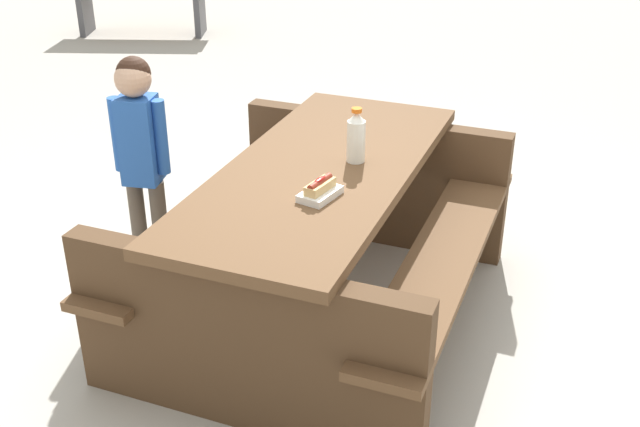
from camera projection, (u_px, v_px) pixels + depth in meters
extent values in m
plane|color=#B7B2A8|center=(320.00, 313.00, 3.66)|extent=(30.00, 30.00, 0.00)
cube|color=brown|center=(320.00, 172.00, 3.32)|extent=(1.93, 1.17, 0.05)
cube|color=brown|center=(444.00, 256.00, 3.28)|extent=(1.81, 0.70, 0.04)
cube|color=brown|center=(208.00, 211.00, 3.64)|extent=(1.81, 0.70, 0.04)
cube|color=#4D3520|center=(242.00, 347.00, 2.85)|extent=(0.43, 1.38, 0.70)
cube|color=#4D3520|center=(373.00, 180.00, 4.14)|extent=(0.43, 1.38, 0.70)
cylinder|color=silver|center=(356.00, 141.00, 3.32)|extent=(0.08, 0.08, 0.18)
cone|color=silver|center=(357.00, 117.00, 3.27)|extent=(0.07, 0.07, 0.04)
cylinder|color=orange|center=(357.00, 110.00, 3.26)|extent=(0.04, 0.04, 0.02)
cube|color=white|center=(320.00, 194.00, 3.04)|extent=(0.18, 0.12, 0.03)
cube|color=#D8B272|center=(320.00, 186.00, 3.03)|extent=(0.15, 0.06, 0.04)
cylinder|color=maroon|center=(320.00, 182.00, 3.02)|extent=(0.14, 0.03, 0.03)
ellipsoid|color=maroon|center=(320.00, 179.00, 3.01)|extent=(0.07, 0.03, 0.01)
cylinder|color=brown|center=(160.00, 228.00, 3.87)|extent=(0.08, 0.08, 0.50)
cylinder|color=brown|center=(139.00, 226.00, 3.89)|extent=(0.08, 0.08, 0.50)
cube|color=#2659B2|center=(140.00, 140.00, 3.67)|extent=(0.21, 0.22, 0.43)
cylinder|color=#2659B2|center=(161.00, 137.00, 3.64)|extent=(0.06, 0.06, 0.36)
cylinder|color=#2659B2|center=(118.00, 134.00, 3.68)|extent=(0.06, 0.06, 0.36)
sphere|color=tan|center=(133.00, 79.00, 3.53)|extent=(0.17, 0.17, 0.17)
sphere|color=#331E14|center=(133.00, 74.00, 3.53)|extent=(0.16, 0.16, 0.16)
cube|color=#4C4C51|center=(86.00, 14.00, 8.14)|extent=(0.33, 0.25, 0.41)
cube|color=#4C4C51|center=(200.00, 15.00, 8.10)|extent=(0.33, 0.25, 0.41)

